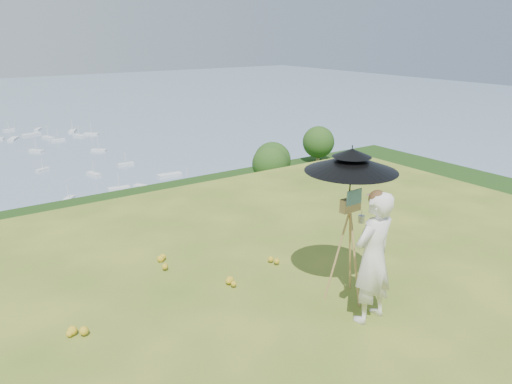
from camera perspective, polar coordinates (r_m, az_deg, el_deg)
ground at (r=7.05m, az=12.08°, el=-14.55°), size 14.00×14.00×0.00m
slope_trees at (r=43.48m, az=-25.34°, el=-9.41°), size 110.00×50.00×6.00m
wildflowers at (r=7.16m, az=10.64°, el=-13.32°), size 10.00×10.50×0.12m
painter at (r=6.75m, az=13.22°, el=-7.31°), size 0.71×0.50×1.83m
field_easel at (r=7.25m, az=10.46°, el=-5.97°), size 0.65×0.65×1.68m
sun_umbrella at (r=6.93m, az=10.75°, el=1.64°), size 1.43×1.43×0.90m
painter_cap at (r=6.44m, az=13.77°, el=-0.36°), size 0.23×0.27×0.10m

